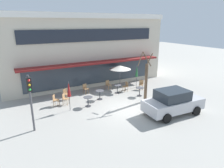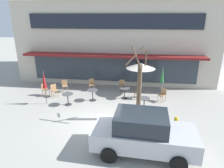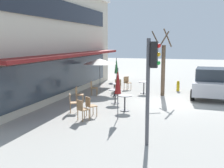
# 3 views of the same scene
# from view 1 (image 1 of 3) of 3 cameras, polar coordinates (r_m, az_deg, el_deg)

# --- Properties ---
(ground_plane) EXTENTS (80.00, 80.00, 0.00)m
(ground_plane) POSITION_cam_1_polar(r_m,az_deg,el_deg) (14.99, 4.29, -7.07)
(ground_plane) COLOR #9E9B93
(building_facade) EXTENTS (16.26, 9.10, 6.98)m
(building_facade) POSITION_cam_1_polar(r_m,az_deg,el_deg) (22.81, -9.49, 10.24)
(building_facade) COLOR beige
(building_facade) RESTS_ON ground
(cafe_table_near_wall) EXTENTS (0.70, 0.70, 0.76)m
(cafe_table_near_wall) POSITION_cam_1_polar(r_m,az_deg,el_deg) (18.04, 1.55, -1.02)
(cafe_table_near_wall) COLOR #333338
(cafe_table_near_wall) RESTS_ON ground
(cafe_table_streetside) EXTENTS (0.70, 0.70, 0.76)m
(cafe_table_streetside) POSITION_cam_1_polar(r_m,az_deg,el_deg) (15.28, -6.87, -4.56)
(cafe_table_streetside) COLOR #333338
(cafe_table_streetside) RESTS_ON ground
(cafe_table_by_tree) EXTENTS (0.70, 0.70, 0.76)m
(cafe_table_by_tree) POSITION_cam_1_polar(r_m,az_deg,el_deg) (16.57, -3.51, -2.72)
(cafe_table_by_tree) COLOR #333338
(cafe_table_by_tree) RESTS_ON ground
(cafe_table_mid_patio) EXTENTS (0.70, 0.70, 0.76)m
(cafe_table_mid_patio) POSITION_cam_1_polar(r_m,az_deg,el_deg) (17.48, 7.90, -1.79)
(cafe_table_mid_patio) COLOR #333338
(cafe_table_mid_patio) RESTS_ON ground
(patio_umbrella_green_folded) EXTENTS (2.10, 2.10, 2.20)m
(patio_umbrella_green_folded) POSITION_cam_1_polar(r_m,az_deg,el_deg) (19.23, 2.32, 4.77)
(patio_umbrella_green_folded) COLOR #4C4C51
(patio_umbrella_green_folded) RESTS_ON ground
(patio_umbrella_cream_folded) EXTENTS (0.28, 0.28, 2.20)m
(patio_umbrella_cream_folded) POSITION_cam_1_polar(r_m,az_deg,el_deg) (14.42, -12.24, -1.47)
(patio_umbrella_cream_folded) COLOR #4C4C51
(patio_umbrella_cream_folded) RESTS_ON ground
(patio_umbrella_corner_open) EXTENTS (0.28, 0.28, 2.20)m
(patio_umbrella_corner_open) POSITION_cam_1_polar(r_m,az_deg,el_deg) (19.54, 7.08, 3.66)
(patio_umbrella_corner_open) COLOR #4C4C51
(patio_umbrella_corner_open) RESTS_ON ground
(cafe_chair_0) EXTENTS (0.42, 0.42, 0.89)m
(cafe_chair_0) POSITION_cam_1_polar(r_m,az_deg,el_deg) (18.56, 4.01, -0.51)
(cafe_chair_0) COLOR #9E754C
(cafe_chair_0) RESTS_ON ground
(cafe_chair_1) EXTENTS (0.53, 0.53, 0.89)m
(cafe_chair_1) POSITION_cam_1_polar(r_m,az_deg,el_deg) (16.99, -13.04, -2.61)
(cafe_chair_1) COLOR #9E754C
(cafe_chair_1) RESTS_ON ground
(cafe_chair_2) EXTENTS (0.56, 0.56, 0.89)m
(cafe_chair_2) POSITION_cam_1_polar(r_m,az_deg,el_deg) (15.95, -13.34, -3.93)
(cafe_chair_2) COLOR #9E754C
(cafe_chair_2) RESTS_ON ground
(cafe_chair_3) EXTENTS (0.55, 0.55, 0.89)m
(cafe_chair_3) POSITION_cam_1_polar(r_m,az_deg,el_deg) (15.88, -15.93, -4.25)
(cafe_chair_3) COLOR #9E754C
(cafe_chair_3) RESTS_ON ground
(cafe_chair_4) EXTENTS (0.47, 0.47, 0.89)m
(cafe_chair_4) POSITION_cam_1_polar(r_m,az_deg,el_deg) (18.99, -1.13, -0.06)
(cafe_chair_4) COLOR #9E754C
(cafe_chair_4) RESTS_ON ground
(cafe_chair_5) EXTENTS (0.56, 0.56, 0.89)m
(cafe_chair_5) POSITION_cam_1_polar(r_m,az_deg,el_deg) (19.26, 8.37, 0.01)
(cafe_chair_5) COLOR #9E754C
(cafe_chair_5) RESTS_ON ground
(cafe_chair_6) EXTENTS (0.49, 0.49, 0.89)m
(cafe_chair_6) POSITION_cam_1_polar(r_m,az_deg,el_deg) (18.04, -7.63, -1.14)
(cafe_chair_6) COLOR #9E754C
(cafe_chair_6) RESTS_ON ground
(parked_sedan) EXTENTS (4.29, 2.19, 1.76)m
(parked_sedan) POSITION_cam_1_polar(r_m,az_deg,el_deg) (14.48, 16.99, -4.93)
(parked_sedan) COLOR #B7B7BC
(parked_sedan) RESTS_ON ground
(street_tree) EXTENTS (1.11, 1.29, 4.06)m
(street_tree) POSITION_cam_1_polar(r_m,az_deg,el_deg) (15.97, 9.65, 1.03)
(street_tree) COLOR brown
(street_tree) RESTS_ON ground
(traffic_light_pole) EXTENTS (0.26, 0.44, 3.40)m
(traffic_light_pole) POSITION_cam_1_polar(r_m,az_deg,el_deg) (12.02, -22.33, -2.82)
(traffic_light_pole) COLOR #47474C
(traffic_light_pole) RESTS_ON ground
(fire_hydrant) EXTENTS (0.36, 0.20, 0.71)m
(fire_hydrant) POSITION_cam_1_polar(r_m,az_deg,el_deg) (17.05, 16.14, -3.39)
(fire_hydrant) COLOR gold
(fire_hydrant) RESTS_ON ground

